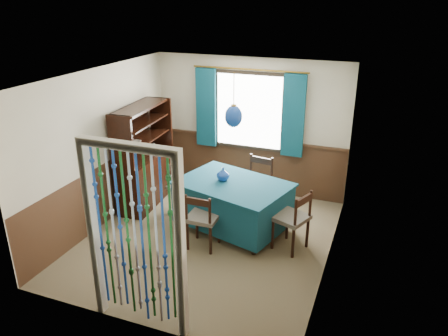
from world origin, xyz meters
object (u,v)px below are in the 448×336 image
at_px(pendant_lamp, 234,116).
at_px(bowl_shelf, 136,142).
at_px(chair_far, 257,183).
at_px(sideboard, 145,170).
at_px(chair_near, 202,219).
at_px(vase_table, 223,174).
at_px(dining_table, 233,203).
at_px(chair_left, 183,186).
at_px(vase_sideboard, 154,147).
at_px(chair_right, 293,219).

bearing_deg(pendant_lamp, bowl_shelf, 178.41).
bearing_deg(chair_far, sideboard, 20.37).
height_order(chair_near, chair_far, chair_far).
bearing_deg(bowl_shelf, vase_table, -0.10).
bearing_deg(chair_near, dining_table, 70.29).
distance_m(chair_far, sideboard, 1.99).
bearing_deg(bowl_shelf, chair_left, 13.83).
relative_size(pendant_lamp, vase_sideboard, 4.83).
height_order(chair_right, vase_sideboard, vase_sideboard).
distance_m(chair_near, bowl_shelf, 1.83).
height_order(pendant_lamp, vase_table, pendant_lamp).
bearing_deg(chair_right, pendant_lamp, 97.71).
bearing_deg(chair_right, dining_table, 97.71).
bearing_deg(chair_far, vase_table, 73.35).
xyz_separation_m(dining_table, chair_far, (0.15, 0.77, 0.04)).
height_order(chair_left, sideboard, sideboard).
xyz_separation_m(chair_left, vase_sideboard, (-0.74, 0.40, 0.49)).
xyz_separation_m(chair_far, chair_left, (-1.14, -0.54, -0.02)).
relative_size(chair_left, bowl_shelf, 4.68).
bearing_deg(vase_sideboard, vase_table, -20.84).
height_order(chair_far, vase_sideboard, vase_sideboard).
height_order(sideboard, vase_sideboard, sideboard).
bearing_deg(chair_right, chair_near, 130.20).
xyz_separation_m(bowl_shelf, vase_sideboard, (0.00, 0.59, -0.27)).
relative_size(pendant_lamp, bowl_shelf, 4.12).
xyz_separation_m(chair_right, pendant_lamp, (-1.01, 0.24, 1.37)).
bearing_deg(bowl_shelf, sideboard, 101.03).
bearing_deg(chair_near, chair_left, 129.42).
distance_m(chair_far, bowl_shelf, 2.15).
xyz_separation_m(dining_table, chair_left, (-0.99, 0.23, 0.02)).
height_order(bowl_shelf, vase_sideboard, bowl_shelf).
bearing_deg(chair_right, vase_sideboard, 93.28).
xyz_separation_m(vase_table, vase_sideboard, (-1.55, 0.59, 0.07)).
distance_m(chair_right, vase_table, 1.29).
height_order(chair_far, chair_left, chair_far).
xyz_separation_m(chair_far, chair_right, (0.85, -1.01, -0.01)).
distance_m(bowl_shelf, vase_sideboard, 0.64).
height_order(dining_table, chair_near, chair_near).
relative_size(chair_far, pendant_lamp, 1.19).
relative_size(bowl_shelf, vase_sideboard, 1.17).
xyz_separation_m(dining_table, sideboard, (-1.79, 0.36, 0.15)).
bearing_deg(chair_right, chair_far, 61.23).
relative_size(pendant_lamp, vase_table, 4.20).
bearing_deg(dining_table, vase_sideboard, 175.31).
xyz_separation_m(chair_left, sideboard, (-0.80, 0.13, 0.13)).
height_order(dining_table, pendant_lamp, pendant_lamp).
height_order(chair_near, chair_left, chair_left).
bearing_deg(dining_table, pendant_lamp, 49.12).
distance_m(pendant_lamp, vase_table, 0.98).
xyz_separation_m(chair_far, vase_sideboard, (-1.89, -0.13, 0.47)).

